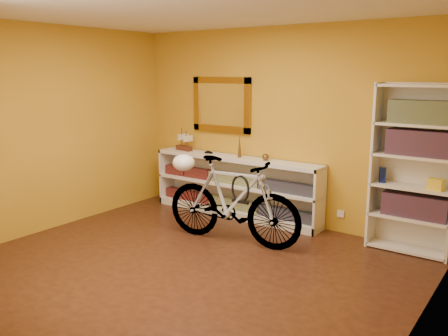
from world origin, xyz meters
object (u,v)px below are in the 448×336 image
Objects in this scene: bicycle at (232,201)px; helmet at (184,163)px; console_unit at (235,186)px; bookcase at (414,170)px.

bicycle reaches higher than helmet.
bookcase reaches higher than console_unit.
bookcase is 6.80× the size of helmet.
bookcase is 1.07× the size of bicycle.
bicycle is at bearing -57.64° from console_unit.
console_unit is at bearing -179.39° from bookcase.
console_unit is at bearing 24.70° from bicycle.
helmet reaches higher than console_unit.
console_unit is 2.43m from bookcase.
helmet is (-0.09, -1.00, 0.49)m from console_unit.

